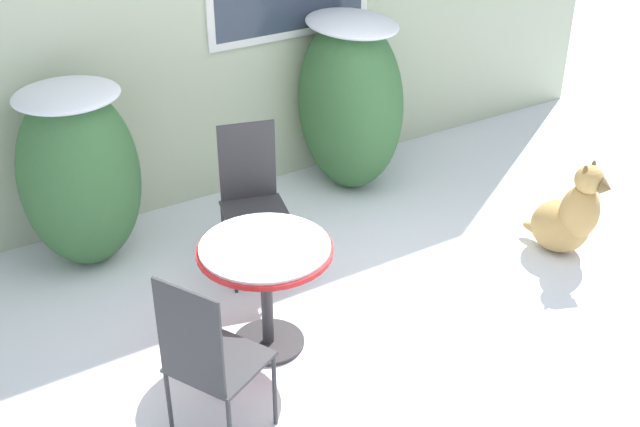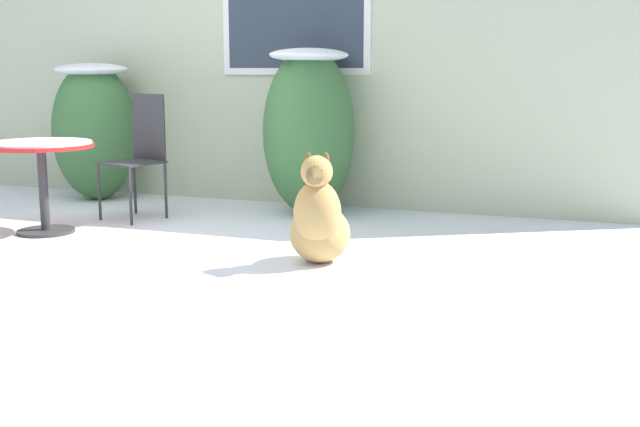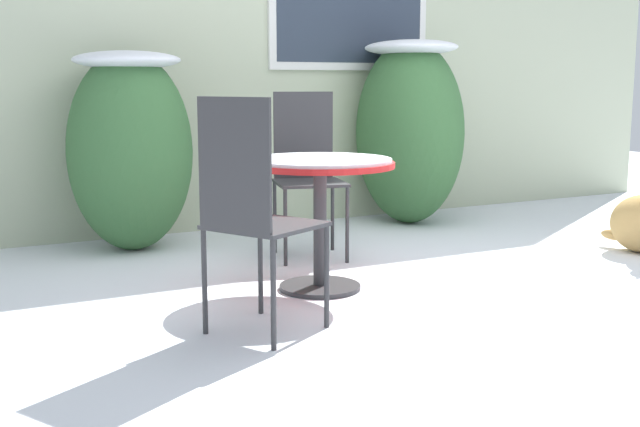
{
  "view_description": "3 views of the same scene",
  "coord_description": "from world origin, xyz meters",
  "px_view_note": "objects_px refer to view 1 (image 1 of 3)",
  "views": [
    {
      "loc": [
        -2.41,
        -3.25,
        3.13
      ],
      "look_at": [
        0.0,
        0.6,
        0.55
      ],
      "focal_mm": 45.0,
      "sensor_mm": 36.0,
      "label": 1
    },
    {
      "loc": [
        3.51,
        -4.77,
        1.26
      ],
      "look_at": [
        1.72,
        0.06,
        0.33
      ],
      "focal_mm": 45.0,
      "sensor_mm": 36.0,
      "label": 2
    },
    {
      "loc": [
        -2.61,
        -3.5,
        1.11
      ],
      "look_at": [
        -0.61,
        0.21,
        0.42
      ],
      "focal_mm": 45.0,
      "sensor_mm": 36.0,
      "label": 3
    }
  ],
  "objects_px": {
    "patio_chair_far_side": "(208,358)",
    "dog": "(568,218)",
    "patio_table": "(266,266)",
    "patio_chair_near_table": "(252,195)"
  },
  "relations": [
    {
      "from": "patio_chair_far_side",
      "to": "dog",
      "type": "xyz_separation_m",
      "value": [
        2.98,
        0.37,
        -0.29
      ]
    },
    {
      "from": "patio_table",
      "to": "dog",
      "type": "xyz_separation_m",
      "value": [
        2.34,
        -0.2,
        -0.29
      ]
    },
    {
      "from": "patio_chair_near_table",
      "to": "dog",
      "type": "bearing_deg",
      "value": -11.49
    },
    {
      "from": "patio_table",
      "to": "dog",
      "type": "bearing_deg",
      "value": -4.95
    },
    {
      "from": "patio_chair_far_side",
      "to": "dog",
      "type": "height_order",
      "value": "patio_chair_far_side"
    },
    {
      "from": "patio_chair_near_table",
      "to": "dog",
      "type": "height_order",
      "value": "patio_chair_near_table"
    },
    {
      "from": "patio_chair_near_table",
      "to": "patio_chair_far_side",
      "type": "height_order",
      "value": "same"
    },
    {
      "from": "patio_chair_far_side",
      "to": "patio_chair_near_table",
      "type": "bearing_deg",
      "value": -61.83
    },
    {
      "from": "patio_table",
      "to": "patio_chair_near_table",
      "type": "bearing_deg",
      "value": 67.21
    },
    {
      "from": "patio_table",
      "to": "patio_chair_far_side",
      "type": "distance_m",
      "value": 0.85
    }
  ]
}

